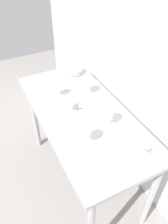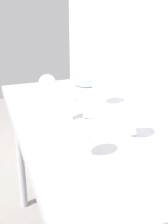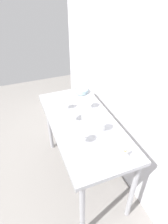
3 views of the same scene
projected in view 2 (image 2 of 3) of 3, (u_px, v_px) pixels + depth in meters
The scene contains 9 objects.
steel_counter at pixel (87, 142), 1.54m from camera, with size 1.40×0.65×0.90m.
wine_glass_near_center at pixel (64, 100), 1.46m from camera, with size 0.09×0.09×0.16m.
wine_glass_far_left at pixel (100, 85), 1.67m from camera, with size 0.09×0.09×0.16m.
wine_glass_far_right at pixel (126, 115), 1.30m from camera, with size 0.09×0.09×0.17m.
wine_glass_near_right at pixel (82, 132), 1.16m from camera, with size 0.09×0.09×0.16m.
wine_glass_near_left at pixel (47, 84), 1.65m from camera, with size 0.09×0.09×0.17m.
open_notebook at pixel (108, 120), 1.52m from camera, with size 0.38×0.35×0.01m.
tasting_sheet_upper at pixel (84, 96), 1.84m from camera, with size 0.14×0.28×0.00m, color white.
tasting_bowl at pixel (88, 79), 2.04m from camera, with size 0.17×0.17×0.06m.
Camera 2 is at (1.29, -0.46, 1.52)m, focal length 51.42 mm.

